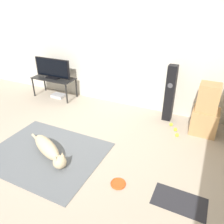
# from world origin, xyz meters

# --- Properties ---
(ground_plane) EXTENTS (12.00, 12.00, 0.00)m
(ground_plane) POSITION_xyz_m (0.00, 0.00, 0.00)
(ground_plane) COLOR #B2A38E
(wall_back) EXTENTS (8.00, 0.06, 2.55)m
(wall_back) POSITION_xyz_m (0.00, 2.10, 1.27)
(wall_back) COLOR beige
(wall_back) RESTS_ON ground_plane
(area_rug) EXTENTS (1.79, 1.42, 0.01)m
(area_rug) POSITION_xyz_m (-0.09, -0.17, 0.00)
(area_rug) COLOR slate
(area_rug) RESTS_ON ground_plane
(dog) EXTENTS (1.04, 0.54, 0.26)m
(dog) POSITION_xyz_m (0.01, -0.20, 0.14)
(dog) COLOR beige
(dog) RESTS_ON area_rug
(frisbee) EXTENTS (0.21, 0.21, 0.03)m
(frisbee) POSITION_xyz_m (1.23, -0.27, 0.01)
(frisbee) COLOR #DB511E
(frisbee) RESTS_ON ground_plane
(cardboard_box_lower) EXTENTS (0.45, 0.42, 0.46)m
(cardboard_box_lower) POSITION_xyz_m (2.11, 1.58, 0.23)
(cardboard_box_lower) COLOR tan
(cardboard_box_lower) RESTS_ON ground_plane
(cardboard_box_upper) EXTENTS (0.35, 0.32, 0.49)m
(cardboard_box_upper) POSITION_xyz_m (2.09, 1.57, 0.71)
(cardboard_box_upper) COLOR tan
(cardboard_box_upper) RESTS_ON cardboard_box_lower
(floor_speaker) EXTENTS (0.17, 0.18, 1.13)m
(floor_speaker) POSITION_xyz_m (1.40, 1.79, 0.56)
(floor_speaker) COLOR black
(floor_speaker) RESTS_ON ground_plane
(tv_stand) EXTENTS (1.07, 0.47, 0.49)m
(tv_stand) POSITION_xyz_m (-1.40, 1.73, 0.43)
(tv_stand) COLOR black
(tv_stand) RESTS_ON ground_plane
(tv) EXTENTS (0.97, 0.20, 0.47)m
(tv) POSITION_xyz_m (-1.40, 1.73, 0.72)
(tv) COLOR black
(tv) RESTS_ON tv_stand
(tennis_ball_by_boxes) EXTENTS (0.07, 0.07, 0.07)m
(tennis_ball_by_boxes) POSITION_xyz_m (1.54, 1.55, 0.03)
(tennis_ball_by_boxes) COLOR #C6E033
(tennis_ball_by_boxes) RESTS_ON ground_plane
(tennis_ball_near_speaker) EXTENTS (0.07, 0.07, 0.07)m
(tennis_ball_near_speaker) POSITION_xyz_m (1.72, 1.23, 0.03)
(tennis_ball_near_speaker) COLOR #C6E033
(tennis_ball_near_speaker) RESTS_ON ground_plane
(tennis_ball_loose_on_carpet) EXTENTS (0.07, 0.07, 0.07)m
(tennis_ball_loose_on_carpet) POSITION_xyz_m (1.65, 1.40, 0.03)
(tennis_ball_loose_on_carpet) COLOR #C6E033
(tennis_ball_loose_on_carpet) RESTS_ON ground_plane
(game_console) EXTENTS (0.33, 0.24, 0.07)m
(game_console) POSITION_xyz_m (-1.32, 1.73, 0.04)
(game_console) COLOR #B7B7BC
(game_console) RESTS_ON ground_plane
(door_mat) EXTENTS (0.65, 0.38, 0.01)m
(door_mat) POSITION_xyz_m (2.02, -0.20, 0.00)
(door_mat) COLOR #28282D
(door_mat) RESTS_ON ground_plane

